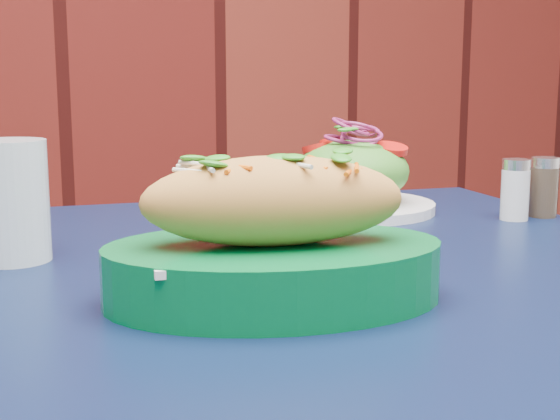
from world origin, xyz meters
name	(u,v)px	position (x,y,z in m)	size (l,w,h in m)	color
cafe_table	(286,364)	(0.33, 1.69, 0.66)	(0.92, 0.92, 0.75)	black
banh_mi_basket	(274,243)	(0.28, 1.61, 0.79)	(0.29, 0.23, 0.12)	#02622C
salad_plate	(352,178)	(0.54, 1.92, 0.79)	(0.21, 0.21, 0.11)	white
water_glass	(10,201)	(0.12, 1.84, 0.81)	(0.07, 0.07, 0.11)	silver
salt_shaker	(515,190)	(0.68, 1.78, 0.79)	(0.03, 0.03, 0.07)	white
pepper_shaker	(544,187)	(0.72, 1.78, 0.79)	(0.03, 0.03, 0.07)	#3F3326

